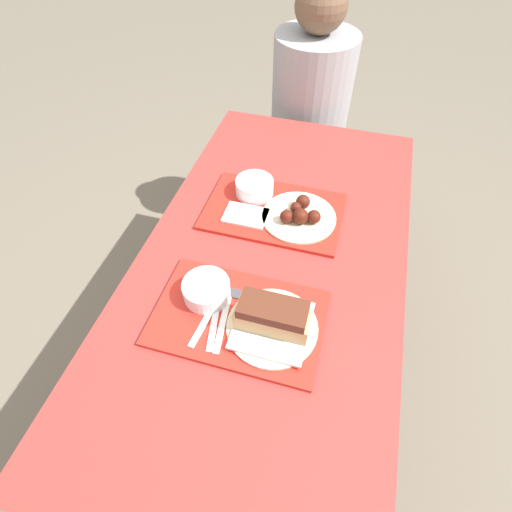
# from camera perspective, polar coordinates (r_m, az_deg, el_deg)

# --- Properties ---
(ground_plane) EXTENTS (12.00, 12.00, 0.00)m
(ground_plane) POSITION_cam_1_polar(r_m,az_deg,el_deg) (1.80, 1.51, -15.87)
(ground_plane) COLOR #706656
(picnic_table) EXTENTS (0.76, 1.49, 0.75)m
(picnic_table) POSITION_cam_1_polar(r_m,az_deg,el_deg) (1.25, 2.11, -3.47)
(picnic_table) COLOR maroon
(picnic_table) RESTS_ON ground_plane
(picnic_bench_far) EXTENTS (0.73, 0.28, 0.48)m
(picnic_bench_far) POSITION_cam_1_polar(r_m,az_deg,el_deg) (2.12, 8.64, 12.85)
(picnic_bench_far) COLOR maroon
(picnic_bench_far) RESTS_ON ground_plane
(tray_near) EXTENTS (0.43, 0.28, 0.01)m
(tray_near) POSITION_cam_1_polar(r_m,az_deg,el_deg) (1.04, -2.53, -8.81)
(tray_near) COLOR red
(tray_near) RESTS_ON picnic_table
(tray_far) EXTENTS (0.43, 0.28, 0.01)m
(tray_far) POSITION_cam_1_polar(r_m,az_deg,el_deg) (1.29, 2.51, 6.40)
(tray_far) COLOR red
(tray_far) RESTS_ON picnic_table
(bowl_coleslaw_near) EXTENTS (0.12, 0.12, 0.05)m
(bowl_coleslaw_near) POSITION_cam_1_polar(r_m,az_deg,el_deg) (1.05, -7.10, -4.74)
(bowl_coleslaw_near) COLOR silver
(bowl_coleslaw_near) RESTS_ON tray_near
(brisket_sandwich_plate) EXTENTS (0.23, 0.23, 0.10)m
(brisket_sandwich_plate) POSITION_cam_1_polar(r_m,az_deg,el_deg) (0.98, 2.38, -9.11)
(brisket_sandwich_plate) COLOR beige
(brisket_sandwich_plate) RESTS_ON tray_near
(plastic_fork_near) EXTENTS (0.05, 0.17, 0.00)m
(plastic_fork_near) POSITION_cam_1_polar(r_m,az_deg,el_deg) (1.03, -5.96, -9.24)
(plastic_fork_near) COLOR white
(plastic_fork_near) RESTS_ON tray_near
(plastic_knife_near) EXTENTS (0.04, 0.17, 0.00)m
(plastic_knife_near) POSITION_cam_1_polar(r_m,az_deg,el_deg) (1.02, -4.78, -9.54)
(plastic_knife_near) COLOR white
(plastic_knife_near) RESTS_ON tray_near
(plastic_spoon_near) EXTENTS (0.03, 0.17, 0.00)m
(plastic_spoon_near) POSITION_cam_1_polar(r_m,az_deg,el_deg) (1.03, -7.12, -8.93)
(plastic_spoon_near) COLOR white
(plastic_spoon_near) RESTS_ON tray_near
(condiment_packet) EXTENTS (0.04, 0.03, 0.01)m
(condiment_packet) POSITION_cam_1_polar(r_m,az_deg,el_deg) (1.07, -3.02, -5.39)
(condiment_packet) COLOR #3F3F47
(condiment_packet) RESTS_ON tray_near
(bowl_coleslaw_far) EXTENTS (0.12, 0.12, 0.05)m
(bowl_coleslaw_far) POSITION_cam_1_polar(r_m,az_deg,el_deg) (1.33, -0.22, 9.93)
(bowl_coleslaw_far) COLOR silver
(bowl_coleslaw_far) RESTS_ON tray_far
(wings_plate_far) EXTENTS (0.23, 0.23, 0.06)m
(wings_plate_far) POSITION_cam_1_polar(r_m,az_deg,el_deg) (1.25, 6.25, 5.91)
(wings_plate_far) COLOR beige
(wings_plate_far) RESTS_ON tray_far
(napkin_far) EXTENTS (0.13, 0.09, 0.01)m
(napkin_far) POSITION_cam_1_polar(r_m,az_deg,el_deg) (1.26, -1.50, 5.83)
(napkin_far) COLOR white
(napkin_far) RESTS_ON tray_far
(person_seated_across) EXTENTS (0.35, 0.35, 0.73)m
(person_seated_across) POSITION_cam_1_polar(r_m,az_deg,el_deg) (1.92, 8.02, 22.64)
(person_seated_across) COLOR #9E9EA3
(person_seated_across) RESTS_ON picnic_bench_far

